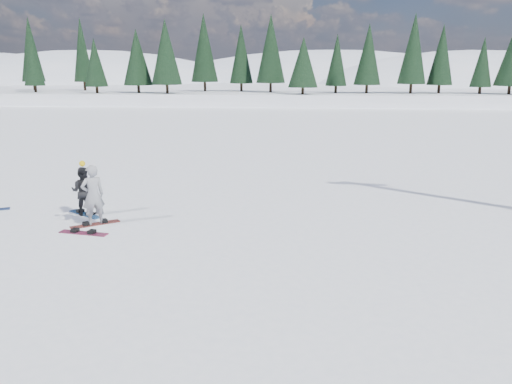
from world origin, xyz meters
TOP-DOWN VIEW (x-y plane):
  - ground at (0.00, 0.00)m, footprint 420.00×420.00m
  - alpine_backdrop at (-11.72, 189.18)m, footprint 412.50×227.00m
  - snowboarder_woman at (-0.28, 0.78)m, footprint 0.82×0.79m
  - snowboarder_man at (-1.04, 1.83)m, footprint 0.82×0.66m
  - snowboard_woman at (-0.28, 0.78)m, footprint 1.37×1.12m
  - snowboard_man at (-1.04, 1.83)m, footprint 1.40×1.08m
  - snowboard_loose_b at (-0.29, -0.08)m, footprint 1.53×0.53m

SIDE VIEW (x-z plane):
  - alpine_backdrop at x=-11.72m, z-range -40.58..12.62m
  - ground at x=0.00m, z-range 0.00..0.00m
  - snowboard_woman at x=-0.28m, z-range 0.00..0.03m
  - snowboard_man at x=-1.04m, z-range 0.00..0.03m
  - snowboard_loose_b at x=-0.29m, z-range 0.00..0.03m
  - snowboarder_man at x=-1.04m, z-range 0.00..1.61m
  - snowboarder_woman at x=-0.28m, z-range -0.07..1.98m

